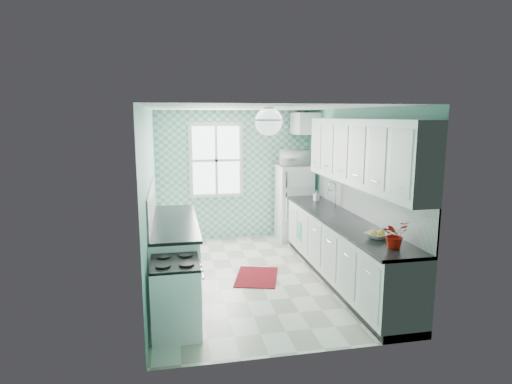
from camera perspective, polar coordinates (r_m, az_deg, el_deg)
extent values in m
cube|color=silver|center=(6.59, 0.00, -11.24)|extent=(3.00, 4.40, 0.02)
cube|color=white|center=(6.14, 0.00, 11.23)|extent=(3.00, 4.40, 0.02)
cube|color=#59A692|center=(8.40, -2.96, 2.28)|extent=(3.00, 0.02, 2.50)
cube|color=#59A692|center=(4.15, 6.01, -5.85)|extent=(3.00, 0.02, 2.50)
cube|color=#59A692|center=(6.13, -13.97, -0.90)|extent=(0.02, 4.40, 2.50)
cube|color=#59A692|center=(6.70, 12.77, 0.06)|extent=(0.02, 4.40, 2.50)
cube|color=#62BDA0|center=(8.37, -2.94, 2.26)|extent=(3.00, 0.01, 2.50)
cube|color=white|center=(8.27, -5.34, 4.23)|extent=(1.04, 0.05, 1.44)
cube|color=white|center=(8.25, -5.32, 4.21)|extent=(0.90, 0.02, 1.30)
cube|color=white|center=(6.34, 14.03, -1.05)|extent=(0.02, 3.60, 0.51)
cube|color=white|center=(6.07, -13.77, -1.53)|extent=(0.02, 2.15, 0.51)
cube|color=silver|center=(6.01, 13.80, 5.14)|extent=(0.33, 3.20, 0.90)
cube|color=silver|center=(8.24, 6.46, 9.06)|extent=(0.40, 0.74, 0.40)
cylinder|color=silver|center=(5.36, 1.71, 11.07)|extent=(0.14, 0.14, 0.04)
cylinder|color=silver|center=(5.36, 1.70, 10.33)|extent=(0.02, 0.02, 0.12)
sphere|color=white|center=(5.36, 1.70, 9.36)|extent=(0.34, 0.34, 0.34)
cube|color=white|center=(6.41, 11.39, -7.71)|extent=(0.60, 3.60, 0.90)
cube|color=black|center=(6.28, 11.41, -3.63)|extent=(0.63, 3.60, 0.04)
cube|color=white|center=(6.25, -10.82, -8.15)|extent=(0.60, 2.15, 0.90)
cube|color=black|center=(6.12, -10.82, -3.96)|extent=(0.63, 2.15, 0.04)
cube|color=white|center=(8.32, 5.08, -1.45)|extent=(0.63, 0.60, 1.46)
cube|color=silver|center=(7.97, 5.72, 0.48)|extent=(0.62, 0.01, 0.02)
cube|color=silver|center=(7.86, 4.06, 1.66)|extent=(0.03, 0.03, 0.30)
cube|color=silver|center=(7.95, 4.01, -1.98)|extent=(0.03, 0.03, 0.54)
cube|color=silver|center=(4.97, -10.62, -13.55)|extent=(0.53, 0.67, 0.79)
cube|color=black|center=(4.83, -10.77, -9.25)|extent=(0.53, 0.67, 0.03)
cube|color=black|center=(4.96, -7.46, -12.90)|extent=(0.01, 0.44, 0.26)
cube|color=silver|center=(7.02, 8.98, -2.10)|extent=(0.57, 0.48, 0.12)
cylinder|color=silver|center=(7.06, 10.58, -0.44)|extent=(0.02, 0.02, 0.30)
torus|color=silver|center=(7.00, 10.03, 1.07)|extent=(0.16, 0.02, 0.16)
cube|color=#810400|center=(6.54, 0.09, -11.25)|extent=(0.81, 0.99, 0.01)
cube|color=#59BCBA|center=(7.28, 5.83, -5.16)|extent=(0.09, 0.20, 0.31)
imported|color=silver|center=(5.36, 15.87, -5.60)|extent=(0.34, 0.34, 0.07)
imported|color=#BA0A0A|center=(4.99, 18.03, -5.40)|extent=(0.34, 0.31, 0.31)
imported|color=#86A0B1|center=(7.48, 8.05, -0.47)|extent=(0.10, 0.10, 0.18)
imported|color=silver|center=(8.19, 5.17, 4.59)|extent=(0.56, 0.40, 0.30)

